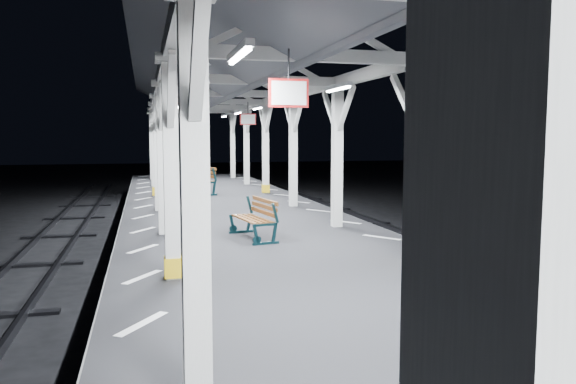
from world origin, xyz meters
name	(u,v)px	position (x,y,z in m)	size (l,w,h in m)	color
platform	(344,346)	(0.00, 0.00, 0.50)	(6.00, 50.00, 1.00)	black
hazard_stripes_left	(142,324)	(-2.45, 0.00, 1.00)	(1.00, 48.00, 0.01)	silver
hazard_stripes_right	(514,294)	(2.45, 0.00, 1.00)	(1.00, 48.00, 0.01)	silver
canopy	(348,15)	(0.00, -0.02, 4.56)	(5.40, 49.00, 4.65)	silver
bench_mid	(257,217)	(-0.13, 4.99, 1.44)	(0.81, 1.61, 0.83)	#0C282E
bench_far	(199,179)	(-0.41, 14.49, 1.54)	(1.32, 1.97, 1.01)	#0C282E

